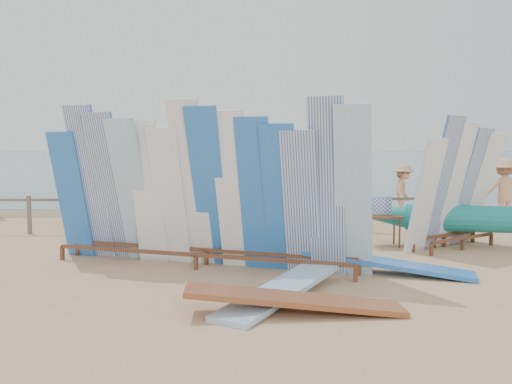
{
  "coord_description": "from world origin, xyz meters",
  "views": [
    {
      "loc": [
        0.89,
        -9.77,
        2.04
      ],
      "look_at": [
        1.27,
        1.32,
        1.11
      ],
      "focal_mm": 38.0,
      "sensor_mm": 36.0,
      "label": 1
    }
  ],
  "objects_px": {
    "outrigger_canoe": "(509,222)",
    "beach_chair_right": "(291,217)",
    "beachgoer_7": "(319,188)",
    "flat_board_c": "(295,313)",
    "beachgoer_11": "(122,183)",
    "beachgoer_extra_0": "(504,191)",
    "beachgoer_9": "(403,192)",
    "beachgoer_2": "(128,191)",
    "beachgoer_6": "(306,194)",
    "main_surfboard_rack": "(201,193)",
    "side_surfboard_rack": "(455,190)",
    "stroller": "(312,211)",
    "vendor_table": "(381,230)",
    "beachgoer_8": "(341,193)",
    "beachgoer_3": "(149,189)",
    "flat_board_d": "(387,274)",
    "beachgoer_4": "(257,188)",
    "beachgoer_1": "(82,193)",
    "beach_chair_left": "(199,219)",
    "beachgoer_5": "(249,187)",
    "beachgoer_10": "(452,194)",
    "flat_board_b": "(282,298)"
  },
  "relations": [
    {
      "from": "outrigger_canoe",
      "to": "beach_chair_right",
      "type": "xyz_separation_m",
      "value": [
        -4.09,
        3.15,
        -0.3
      ]
    },
    {
      "from": "beachgoer_7",
      "to": "outrigger_canoe",
      "type": "bearing_deg",
      "value": 5.04
    },
    {
      "from": "flat_board_c",
      "to": "beachgoer_11",
      "type": "bearing_deg",
      "value": 21.68
    },
    {
      "from": "beach_chair_right",
      "to": "beachgoer_extra_0",
      "type": "bearing_deg",
      "value": -1.87
    },
    {
      "from": "beachgoer_9",
      "to": "beachgoer_2",
      "type": "height_order",
      "value": "beachgoer_2"
    },
    {
      "from": "flat_board_c",
      "to": "beachgoer_6",
      "type": "xyz_separation_m",
      "value": [
        1.07,
        7.5,
        0.8
      ]
    },
    {
      "from": "main_surfboard_rack",
      "to": "side_surfboard_rack",
      "type": "relative_size",
      "value": 2.11
    },
    {
      "from": "main_surfboard_rack",
      "to": "stroller",
      "type": "bearing_deg",
      "value": 81.27
    },
    {
      "from": "outrigger_canoe",
      "to": "vendor_table",
      "type": "xyz_separation_m",
      "value": [
        -2.48,
        0.36,
        -0.21
      ]
    },
    {
      "from": "beachgoer_9",
      "to": "main_surfboard_rack",
      "type": "bearing_deg",
      "value": 160.54
    },
    {
      "from": "beachgoer_7",
      "to": "beachgoer_8",
      "type": "xyz_separation_m",
      "value": [
        0.53,
        -0.46,
        -0.1
      ]
    },
    {
      "from": "flat_board_c",
      "to": "beachgoer_3",
      "type": "height_order",
      "value": "beachgoer_3"
    },
    {
      "from": "flat_board_d",
      "to": "outrigger_canoe",
      "type": "bearing_deg",
      "value": -37.09
    },
    {
      "from": "beachgoer_9",
      "to": "beachgoer_4",
      "type": "bearing_deg",
      "value": 109.52
    },
    {
      "from": "vendor_table",
      "to": "beachgoer_2",
      "type": "distance_m",
      "value": 6.71
    },
    {
      "from": "flat_board_d",
      "to": "beachgoer_1",
      "type": "xyz_separation_m",
      "value": [
        -6.62,
        6.23,
        0.8
      ]
    },
    {
      "from": "outrigger_canoe",
      "to": "beachgoer_2",
      "type": "height_order",
      "value": "beachgoer_2"
    },
    {
      "from": "main_surfboard_rack",
      "to": "beachgoer_2",
      "type": "relative_size",
      "value": 3.18
    },
    {
      "from": "flat_board_d",
      "to": "beachgoer_2",
      "type": "bearing_deg",
      "value": 61.53
    },
    {
      "from": "beach_chair_left",
      "to": "beachgoer_4",
      "type": "relative_size",
      "value": 0.49
    },
    {
      "from": "vendor_table",
      "to": "beach_chair_right",
      "type": "xyz_separation_m",
      "value": [
        -1.6,
        2.78,
        -0.1
      ]
    },
    {
      "from": "stroller",
      "to": "vendor_table",
      "type": "bearing_deg",
      "value": -57.28
    },
    {
      "from": "beachgoer_8",
      "to": "flat_board_d",
      "type": "bearing_deg",
      "value": -23.61
    },
    {
      "from": "beach_chair_right",
      "to": "beachgoer_5",
      "type": "height_order",
      "value": "beachgoer_5"
    },
    {
      "from": "beachgoer_4",
      "to": "beachgoer_6",
      "type": "distance_m",
      "value": 1.67
    },
    {
      "from": "vendor_table",
      "to": "beachgoer_4",
      "type": "distance_m",
      "value": 4.87
    },
    {
      "from": "outrigger_canoe",
      "to": "beachgoer_11",
      "type": "height_order",
      "value": "beachgoer_11"
    },
    {
      "from": "beachgoer_7",
      "to": "beachgoer_extra_0",
      "type": "distance_m",
      "value": 4.97
    },
    {
      "from": "beachgoer_9",
      "to": "beachgoer_10",
      "type": "relative_size",
      "value": 0.92
    },
    {
      "from": "beachgoer_7",
      "to": "beachgoer_10",
      "type": "xyz_separation_m",
      "value": [
        3.2,
        -1.22,
        -0.05
      ]
    },
    {
      "from": "beachgoer_8",
      "to": "beachgoer_6",
      "type": "relative_size",
      "value": 1.0
    },
    {
      "from": "side_surfboard_rack",
      "to": "beach_chair_right",
      "type": "distance_m",
      "value": 4.41
    },
    {
      "from": "flat_board_b",
      "to": "flat_board_c",
      "type": "xyz_separation_m",
      "value": [
        0.1,
        -0.66,
        0.0
      ]
    },
    {
      "from": "main_surfboard_rack",
      "to": "flat_board_c",
      "type": "bearing_deg",
      "value": -43.48
    },
    {
      "from": "beachgoer_4",
      "to": "beachgoer_5",
      "type": "xyz_separation_m",
      "value": [
        -0.2,
        1.83,
        -0.1
      ]
    },
    {
      "from": "beach_chair_left",
      "to": "side_surfboard_rack",
      "type": "bearing_deg",
      "value": -35.8
    },
    {
      "from": "vendor_table",
      "to": "beachgoer_1",
      "type": "xyz_separation_m",
      "value": [
        -7.17,
        3.82,
        0.46
      ]
    },
    {
      "from": "beachgoer_7",
      "to": "beachgoer_6",
      "type": "relative_size",
      "value": 1.13
    },
    {
      "from": "beach_chair_left",
      "to": "beachgoer_2",
      "type": "height_order",
      "value": "beachgoer_2"
    },
    {
      "from": "beach_chair_right",
      "to": "flat_board_b",
      "type": "bearing_deg",
      "value": -104.07
    },
    {
      "from": "flat_board_c",
      "to": "beachgoer_1",
      "type": "bearing_deg",
      "value": 30.35
    },
    {
      "from": "flat_board_c",
      "to": "beachgoer_1",
      "type": "height_order",
      "value": "beachgoer_1"
    },
    {
      "from": "beachgoer_1",
      "to": "beach_chair_left",
      "type": "bearing_deg",
      "value": -160.25
    },
    {
      "from": "flat_board_c",
      "to": "beach_chair_right",
      "type": "relative_size",
      "value": 3.21
    },
    {
      "from": "side_surfboard_rack",
      "to": "beach_chair_left",
      "type": "bearing_deg",
      "value": 120.8
    },
    {
      "from": "outrigger_canoe",
      "to": "beachgoer_5",
      "type": "xyz_separation_m",
      "value": [
        -5.1,
        6.39,
        0.24
      ]
    },
    {
      "from": "side_surfboard_rack",
      "to": "beachgoer_7",
      "type": "xyz_separation_m",
      "value": [
        -2.11,
        4.08,
        -0.28
      ]
    },
    {
      "from": "main_surfboard_rack",
      "to": "flat_board_b",
      "type": "relative_size",
      "value": 2.06
    },
    {
      "from": "main_surfboard_rack",
      "to": "beachgoer_8",
      "type": "height_order",
      "value": "main_surfboard_rack"
    },
    {
      "from": "beach_chair_right",
      "to": "vendor_table",
      "type": "bearing_deg",
      "value": -67.53
    }
  ]
}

